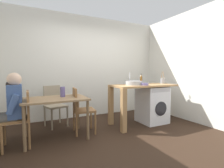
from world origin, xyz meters
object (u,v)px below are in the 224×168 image
chair_spare_by_wall (54,103)px  utensil_crock (163,81)px  chair_opposite (80,108)px  mixing_bowl (144,84)px  seated_person (9,107)px  chair_person_seat (21,116)px  vase (63,92)px  washing_machine (152,104)px  bottle_tall_green (141,79)px  dining_table (55,103)px

chair_spare_by_wall → utensil_crock: bearing=145.6°
chair_opposite → mixing_bowl: (1.35, -0.27, 0.44)m
chair_opposite → seated_person: (-1.18, -0.16, 0.16)m
chair_person_seat → mixing_bowl: size_ratio=5.18×
seated_person → vase: size_ratio=6.30×
chair_person_seat → washing_machine: size_ratio=1.05×
chair_opposite → bottle_tall_green: bottle_tall_green is taller
chair_person_seat → washing_machine: bearing=-89.3°
chair_person_seat → bottle_tall_green: bottle_tall_green is taller
seated_person → bottle_tall_green: size_ratio=4.85×
mixing_bowl → vase: 1.71m
washing_machine → mixing_bowl: 0.67m
utensil_crock → washing_machine: bearing=-171.9°
chair_spare_by_wall → washing_machine: size_ratio=1.05×
mixing_bowl → utensil_crock: 0.80m
mixing_bowl → bottle_tall_green: bearing=64.6°
dining_table → mixing_bowl: 1.87m
dining_table → vase: size_ratio=5.78×
chair_opposite → vase: vase is taller
vase → chair_person_seat: bearing=-164.1°
chair_opposite → mixing_bowl: 1.45m
seated_person → dining_table: bearing=-82.8°
mixing_bowl → vase: (-1.68, 0.32, -0.11)m
dining_table → mixing_bowl: mixing_bowl is taller
seated_person → mixing_bowl: 2.55m
vase → utensil_crock: bearing=-1.5°
chair_person_seat → seated_person: seated_person is taller
chair_opposite → washing_machine: bearing=93.6°
dining_table → washing_machine: bearing=-0.5°
washing_machine → vase: bearing=176.7°
chair_person_seat → chair_opposite: (1.02, 0.16, 0.00)m
chair_opposite → chair_spare_by_wall: bearing=-144.7°
dining_table → washing_machine: (2.21, -0.02, -0.21)m
chair_person_seat → chair_spare_by_wall: same height
bottle_tall_green → vase: bottle_tall_green is taller
seated_person → bottle_tall_green: (2.70, 0.24, 0.36)m
washing_machine → vase: (-2.06, 0.12, 0.41)m
chair_spare_by_wall → vase: size_ratio=4.73×
seated_person → chair_person_seat: bearing=-90.0°
dining_table → chair_spare_by_wall: (0.08, 0.77, -0.14)m
utensil_crock → vase: utensil_crock is taller
chair_person_seat → vase: 0.79m
bottle_tall_green → mixing_bowl: 0.40m
utensil_crock → mixing_bowl: bearing=-161.7°
chair_spare_by_wall → bottle_tall_green: size_ratio=3.64×
chair_opposite → vase: size_ratio=4.73×
chair_spare_by_wall → mixing_bowl: bearing=132.6°
chair_opposite → seated_person: seated_person is taller
bottle_tall_green → dining_table: bearing=-176.1°
chair_person_seat → chair_opposite: 1.03m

